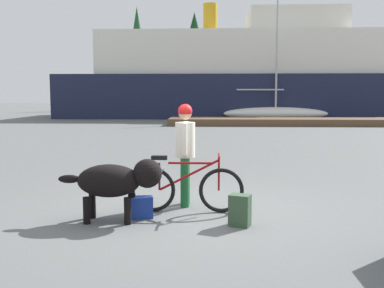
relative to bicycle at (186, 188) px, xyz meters
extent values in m
plane|color=#595B5B|center=(0.01, 0.05, -0.38)|extent=(160.00, 160.00, 0.00)
torus|color=black|center=(0.54, 0.00, -0.03)|extent=(0.69, 0.06, 0.69)
torus|color=black|center=(-0.51, 0.00, -0.03)|extent=(0.69, 0.06, 0.69)
cube|color=maroon|center=(0.07, 0.00, 0.39)|extent=(0.67, 0.03, 0.03)
cube|color=maroon|center=(0.05, 0.00, 0.20)|extent=(0.91, 0.03, 0.49)
cylinder|color=maroon|center=(-0.41, 0.00, 0.18)|extent=(0.03, 0.03, 0.42)
cylinder|color=maroon|center=(0.50, 0.00, 0.23)|extent=(0.03, 0.03, 0.52)
cube|color=black|center=(-0.41, 0.00, 0.47)|extent=(0.24, 0.10, 0.06)
cylinder|color=maroon|center=(0.50, 0.00, 0.51)|extent=(0.03, 0.44, 0.03)
cube|color=slate|center=(-0.53, 0.00, 0.27)|extent=(0.36, 0.14, 0.02)
cylinder|color=#19592D|center=(-0.04, 0.54, 0.02)|extent=(0.14, 0.14, 0.80)
cylinder|color=#19592D|center=(-0.04, 0.32, 0.02)|extent=(0.14, 0.14, 0.80)
cylinder|color=silver|center=(-0.04, 0.43, 0.70)|extent=(0.32, 0.32, 0.56)
cylinder|color=silver|center=(-0.04, 0.65, 0.73)|extent=(0.09, 0.09, 0.50)
cylinder|color=silver|center=(-0.04, 0.21, 0.73)|extent=(0.09, 0.09, 0.50)
sphere|color=tan|center=(-0.04, 0.43, 1.13)|extent=(0.22, 0.22, 0.22)
sphere|color=red|center=(-0.04, 0.43, 1.16)|extent=(0.23, 0.23, 0.23)
ellipsoid|color=black|center=(-1.07, -0.54, 0.21)|extent=(0.90, 0.55, 0.47)
sphere|color=black|center=(-0.51, -0.54, 0.32)|extent=(0.41, 0.41, 0.41)
ellipsoid|color=black|center=(-1.64, -0.54, 0.23)|extent=(0.32, 0.12, 0.12)
cylinder|color=black|center=(-0.78, -0.39, -0.19)|extent=(0.10, 0.10, 0.38)
cylinder|color=black|center=(-0.78, -0.69, -0.19)|extent=(0.10, 0.10, 0.38)
cylinder|color=black|center=(-1.35, -0.39, -0.19)|extent=(0.10, 0.10, 0.38)
cylinder|color=black|center=(-1.35, -0.69, -0.19)|extent=(0.10, 0.10, 0.38)
cube|color=#334C33|center=(0.78, -0.69, -0.16)|extent=(0.33, 0.28, 0.44)
cube|color=navy|center=(-0.63, -0.36, -0.22)|extent=(0.35, 0.25, 0.32)
cube|color=brown|center=(5.33, 19.73, -0.18)|extent=(14.94, 2.85, 0.40)
cube|color=#191E38|center=(3.74, 29.46, 1.23)|extent=(29.96, 8.73, 3.22)
cube|color=silver|center=(3.74, 29.46, 4.45)|extent=(23.97, 7.33, 3.20)
cube|color=silver|center=(6.74, 29.46, 6.95)|extent=(7.19, 5.24, 1.80)
cylinder|color=#BF8C19|center=(0.15, 29.46, 7.25)|extent=(1.10, 1.10, 2.40)
ellipsoid|color=silver|center=(4.74, 24.70, 0.07)|extent=(7.21, 2.02, 0.90)
cylinder|color=#B2B2B7|center=(4.74, 24.70, 4.81)|extent=(0.14, 0.14, 8.58)
cylinder|color=#B2B2B7|center=(3.66, 24.70, 1.72)|extent=(3.24, 0.10, 0.10)
cylinder|color=#4C331E|center=(-8.24, 44.98, 0.83)|extent=(0.47, 0.47, 2.42)
cone|color=#1E4C28|center=(-8.24, 44.98, 6.64)|extent=(3.05, 3.05, 9.19)
cylinder|color=#4C331E|center=(-1.66, 43.20, 1.29)|extent=(0.30, 0.30, 3.32)
cone|color=#143819|center=(-1.66, 43.20, 6.59)|extent=(3.98, 3.98, 7.28)
cylinder|color=#4C331E|center=(9.29, 41.93, 1.21)|extent=(0.39, 0.39, 3.18)
cone|color=#143819|center=(9.29, 41.93, 6.49)|extent=(3.49, 3.49, 7.38)
cylinder|color=#4C331E|center=(-0.29, 46.77, 0.64)|extent=(0.31, 0.31, 2.03)
cone|color=#19471E|center=(-0.29, 46.77, 6.45)|extent=(3.75, 3.75, 9.59)
camera|label=1|loc=(0.41, -6.79, 1.44)|focal=42.21mm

